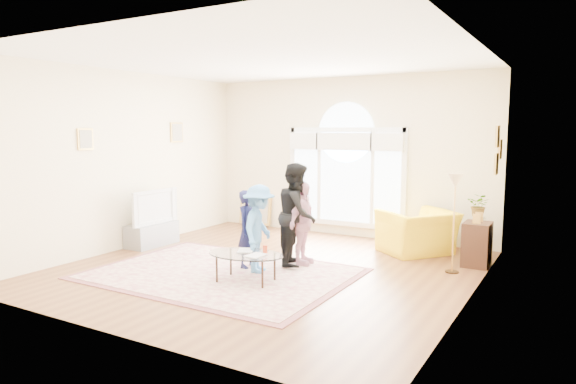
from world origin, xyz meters
The scene contains 17 objects.
ground centered at (0.00, 0.00, 0.00)m, with size 6.00×6.00×0.00m, color brown.
room_shell centered at (0.01, 2.83, 1.57)m, with size 6.00×6.00×6.00m.
area_rug centered at (-0.45, -0.59, 0.01)m, with size 3.60×2.60×0.02m, color beige.
rug_border centered at (-0.45, -0.59, 0.01)m, with size 3.80×2.80×0.01m, color brown.
tv_console centered at (-2.75, 0.30, 0.21)m, with size 0.45×1.00×0.42m, color gray.
television centered at (-2.74, 0.30, 0.74)m, with size 0.17×1.10×0.63m.
coffee_table centered at (0.12, -0.76, 0.40)m, with size 1.20×0.85×0.54m.
armchair centered at (1.72, 2.17, 0.38)m, with size 1.16×1.01×0.75m, color yellow.
side_cabinet centered at (2.78, 1.82, 0.35)m, with size 0.40×0.50×0.70m, color black.
floor_lamp centered at (2.53, 1.23, 1.28)m, with size 0.32×0.32×1.51m.
plant_pedestal centered at (2.70, 2.36, 0.35)m, with size 0.20×0.20×0.70m, color white.
potted_plant centered at (2.70, 2.36, 0.90)m, with size 0.36×0.31×0.40m, color #33722D.
leaning_picture centered at (-2.16, 2.90, 0.00)m, with size 0.80×0.05×0.62m, color tan.
child_navy centered at (-0.29, -0.10, 0.62)m, with size 0.44×0.29×1.21m, color #16173C.
child_black centered at (0.30, 0.42, 0.83)m, with size 0.79×0.61×1.62m, color black.
child_pink centered at (0.37, 0.46, 0.68)m, with size 0.78×0.32×1.32m, color #DD9EB3.
child_blue centered at (0.01, -0.26, 0.68)m, with size 0.86×0.49×1.32m, color #4784C4.
Camera 1 is at (4.18, -6.58, 2.16)m, focal length 32.00 mm.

